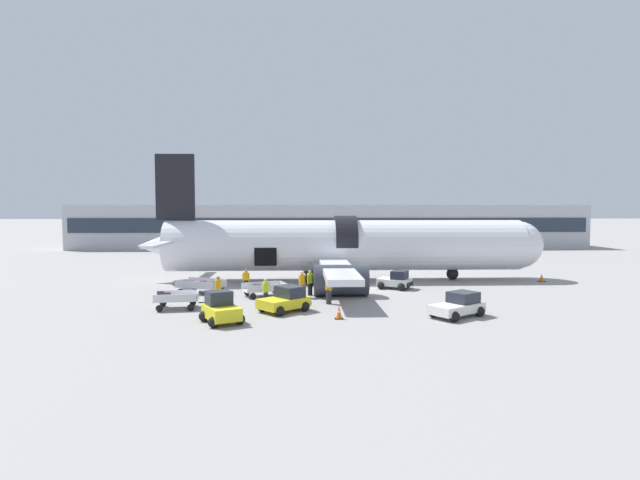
{
  "coord_description": "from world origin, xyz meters",
  "views": [
    {
      "loc": [
        -4.72,
        -35.75,
        5.86
      ],
      "look_at": [
        -3.13,
        1.69,
        3.49
      ],
      "focal_mm": 28.0,
      "sensor_mm": 36.0,
      "label": 1
    }
  ],
  "objects_px": {
    "baggage_cart_queued": "(202,286)",
    "baggage_cart_empty": "(176,300)",
    "suitcase_on_tarmac_upright": "(283,298)",
    "ground_crew_supervisor": "(266,291)",
    "ground_crew_helper": "(246,279)",
    "baggage_tug_mid": "(285,300)",
    "airplane": "(340,246)",
    "baggage_cart_loading": "(266,290)",
    "baggage_tug_rear": "(396,281)",
    "baggage_tug_spare": "(458,306)",
    "ground_crew_marshal": "(310,282)",
    "ground_crew_driver": "(329,288)",
    "ground_crew_loader_b": "(218,289)",
    "baggage_tug_lead": "(221,310)",
    "ground_crew_loader_a": "(302,284)"
  },
  "relations": [
    {
      "from": "baggage_tug_lead",
      "to": "ground_crew_supervisor",
      "type": "xyz_separation_m",
      "value": [
        1.98,
        4.81,
        0.16
      ]
    },
    {
      "from": "airplane",
      "to": "baggage_tug_spare",
      "type": "height_order",
      "value": "airplane"
    },
    {
      "from": "baggage_tug_lead",
      "to": "baggage_tug_mid",
      "type": "xyz_separation_m",
      "value": [
        3.23,
        2.74,
        -0.05
      ]
    },
    {
      "from": "baggage_tug_rear",
      "to": "ground_crew_loader_a",
      "type": "bearing_deg",
      "value": -154.04
    },
    {
      "from": "baggage_tug_mid",
      "to": "baggage_tug_spare",
      "type": "bearing_deg",
      "value": -10.83
    },
    {
      "from": "suitcase_on_tarmac_upright",
      "to": "ground_crew_supervisor",
      "type": "bearing_deg",
      "value": -148.51
    },
    {
      "from": "baggage_tug_rear",
      "to": "baggage_cart_queued",
      "type": "bearing_deg",
      "value": -174.21
    },
    {
      "from": "ground_crew_loader_a",
      "to": "suitcase_on_tarmac_upright",
      "type": "xyz_separation_m",
      "value": [
        -1.17,
        -1.62,
        -0.68
      ]
    },
    {
      "from": "ground_crew_supervisor",
      "to": "ground_crew_loader_b",
      "type": "bearing_deg",
      "value": 171.62
    },
    {
      "from": "baggage_tug_lead",
      "to": "suitcase_on_tarmac_upright",
      "type": "height_order",
      "value": "baggage_tug_lead"
    },
    {
      "from": "ground_crew_helper",
      "to": "ground_crew_marshal",
      "type": "relative_size",
      "value": 0.9
    },
    {
      "from": "ground_crew_helper",
      "to": "baggage_cart_empty",
      "type": "bearing_deg",
      "value": -117.94
    },
    {
      "from": "airplane",
      "to": "baggage_tug_rear",
      "type": "bearing_deg",
      "value": -50.33
    },
    {
      "from": "ground_crew_helper",
      "to": "ground_crew_marshal",
      "type": "xyz_separation_m",
      "value": [
        4.54,
        -2.18,
        0.09
      ]
    },
    {
      "from": "ground_crew_marshal",
      "to": "suitcase_on_tarmac_upright",
      "type": "bearing_deg",
      "value": -125.04
    },
    {
      "from": "baggage_tug_lead",
      "to": "ground_crew_driver",
      "type": "distance_m",
      "value": 7.56
    },
    {
      "from": "baggage_tug_mid",
      "to": "ground_crew_helper",
      "type": "relative_size",
      "value": 2.07
    },
    {
      "from": "baggage_cart_empty",
      "to": "ground_crew_marshal",
      "type": "xyz_separation_m",
      "value": [
        7.92,
        4.21,
        0.4
      ]
    },
    {
      "from": "baggage_cart_loading",
      "to": "suitcase_on_tarmac_upright",
      "type": "distance_m",
      "value": 2.58
    },
    {
      "from": "baggage_tug_spare",
      "to": "airplane",
      "type": "bearing_deg",
      "value": 110.72
    },
    {
      "from": "baggage_cart_queued",
      "to": "baggage_cart_empty",
      "type": "distance_m",
      "value": 5.34
    },
    {
      "from": "baggage_tug_lead",
      "to": "ground_crew_marshal",
      "type": "xyz_separation_m",
      "value": [
        4.76,
        7.92,
        0.23
      ]
    },
    {
      "from": "ground_crew_helper",
      "to": "baggage_tug_spare",
      "type": "bearing_deg",
      "value": -36.39
    },
    {
      "from": "baggage_tug_mid",
      "to": "baggage_cart_empty",
      "type": "height_order",
      "value": "baggage_tug_mid"
    },
    {
      "from": "baggage_tug_mid",
      "to": "suitcase_on_tarmac_upright",
      "type": "height_order",
      "value": "baggage_tug_mid"
    },
    {
      "from": "ground_crew_supervisor",
      "to": "suitcase_on_tarmac_upright",
      "type": "height_order",
      "value": "ground_crew_supervisor"
    },
    {
      "from": "ground_crew_driver",
      "to": "ground_crew_marshal",
      "type": "distance_m",
      "value": 3.32
    },
    {
      "from": "airplane",
      "to": "baggage_cart_loading",
      "type": "relative_size",
      "value": 8.85
    },
    {
      "from": "baggage_cart_empty",
      "to": "ground_crew_marshal",
      "type": "bearing_deg",
      "value": 27.97
    },
    {
      "from": "baggage_tug_lead",
      "to": "baggage_tug_mid",
      "type": "distance_m",
      "value": 4.23
    },
    {
      "from": "baggage_tug_rear",
      "to": "ground_crew_loader_b",
      "type": "distance_m",
      "value": 13.13
    },
    {
      "from": "ground_crew_supervisor",
      "to": "ground_crew_marshal",
      "type": "height_order",
      "value": "ground_crew_marshal"
    },
    {
      "from": "airplane",
      "to": "baggage_cart_empty",
      "type": "relative_size",
      "value": 9.55
    },
    {
      "from": "baggage_cart_loading",
      "to": "baggage_tug_mid",
      "type": "bearing_deg",
      "value": -73.85
    },
    {
      "from": "baggage_cart_empty",
      "to": "ground_crew_driver",
      "type": "relative_size",
      "value": 1.86
    },
    {
      "from": "baggage_tug_spare",
      "to": "baggage_cart_empty",
      "type": "height_order",
      "value": "baggage_tug_spare"
    },
    {
      "from": "airplane",
      "to": "baggage_tug_mid",
      "type": "xyz_separation_m",
      "value": [
        -4.16,
        -12.14,
        -2.17
      ]
    },
    {
      "from": "baggage_tug_lead",
      "to": "baggage_cart_loading",
      "type": "distance_m",
      "value": 7.92
    },
    {
      "from": "baggage_tug_mid",
      "to": "ground_crew_supervisor",
      "type": "height_order",
      "value": "ground_crew_supervisor"
    },
    {
      "from": "baggage_tug_mid",
      "to": "baggage_cart_queued",
      "type": "relative_size",
      "value": 0.78
    },
    {
      "from": "baggage_cart_loading",
      "to": "ground_crew_loader_b",
      "type": "relative_size",
      "value": 2.19
    },
    {
      "from": "baggage_cart_queued",
      "to": "baggage_tug_spare",
      "type": "bearing_deg",
      "value": -27.83
    },
    {
      "from": "baggage_tug_lead",
      "to": "baggage_cart_queued",
      "type": "relative_size",
      "value": 0.69
    },
    {
      "from": "baggage_tug_spare",
      "to": "baggage_cart_queued",
      "type": "relative_size",
      "value": 0.86
    },
    {
      "from": "baggage_tug_mid",
      "to": "baggage_cart_loading",
      "type": "height_order",
      "value": "baggage_tug_mid"
    },
    {
      "from": "airplane",
      "to": "baggage_cart_loading",
      "type": "bearing_deg",
      "value": -127.99
    },
    {
      "from": "baggage_tug_mid",
      "to": "ground_crew_loader_b",
      "type": "relative_size",
      "value": 1.87
    },
    {
      "from": "baggage_tug_lead",
      "to": "baggage_cart_empty",
      "type": "xyz_separation_m",
      "value": [
        -3.16,
        3.71,
        -0.17
      ]
    },
    {
      "from": "ground_crew_loader_a",
      "to": "ground_crew_marshal",
      "type": "distance_m",
      "value": 1.01
    },
    {
      "from": "baggage_tug_lead",
      "to": "baggage_tug_mid",
      "type": "height_order",
      "value": "baggage_tug_lead"
    }
  ]
}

